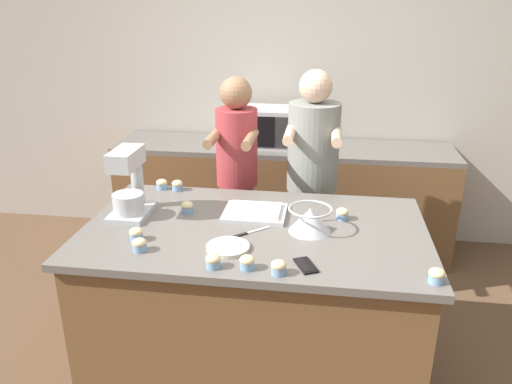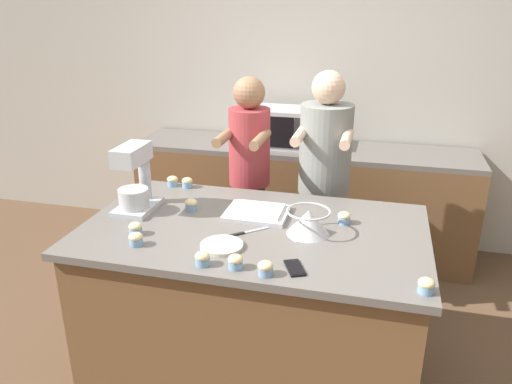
# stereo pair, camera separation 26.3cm
# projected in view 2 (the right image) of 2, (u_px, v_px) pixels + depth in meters

# --- Properties ---
(ground_plane) EXTENTS (16.00, 16.00, 0.00)m
(ground_plane) POSITION_uv_depth(u_px,v_px,m) (254.00, 368.00, 2.99)
(ground_plane) COLOR brown
(back_wall) EXTENTS (10.00, 0.06, 2.70)m
(back_wall) POSITION_uv_depth(u_px,v_px,m) (311.00, 88.00, 4.27)
(back_wall) COLOR #B2ADA3
(back_wall) RESTS_ON ground_plane
(island_counter) EXTENTS (1.81, 1.08, 0.93)m
(island_counter) POSITION_uv_depth(u_px,v_px,m) (254.00, 301.00, 2.82)
(island_counter) COLOR brown
(island_counter) RESTS_ON ground_plane
(back_counter) EXTENTS (2.80, 0.60, 0.93)m
(back_counter) POSITION_uv_depth(u_px,v_px,m) (301.00, 199.00, 4.28)
(back_counter) COLOR brown
(back_counter) RESTS_ON ground_plane
(person_left) EXTENTS (0.30, 0.48, 1.60)m
(person_left) POSITION_uv_depth(u_px,v_px,m) (249.00, 184.00, 3.47)
(person_left) COLOR brown
(person_left) RESTS_ON ground_plane
(person_right) EXTENTS (0.35, 0.51, 1.66)m
(person_right) POSITION_uv_depth(u_px,v_px,m) (323.00, 189.00, 3.35)
(person_right) COLOR brown
(person_right) RESTS_ON ground_plane
(stand_mixer) EXTENTS (0.20, 0.30, 0.38)m
(stand_mixer) POSITION_uv_depth(u_px,v_px,m) (135.00, 182.00, 2.81)
(stand_mixer) COLOR #B2B7BC
(stand_mixer) RESTS_ON island_counter
(mixing_bowl) EXTENTS (0.23, 0.23, 0.13)m
(mixing_bowl) POSITION_uv_depth(u_px,v_px,m) (308.00, 221.00, 2.55)
(mixing_bowl) COLOR #BCBCC1
(mixing_bowl) RESTS_ON island_counter
(baking_tray) EXTENTS (0.35, 0.28, 0.04)m
(baking_tray) POSITION_uv_depth(u_px,v_px,m) (257.00, 212.00, 2.79)
(baking_tray) COLOR #BCBCC1
(baking_tray) RESTS_ON island_counter
(microwave_oven) EXTENTS (0.54, 0.37, 0.31)m
(microwave_oven) POSITION_uv_depth(u_px,v_px,m) (282.00, 127.00, 4.09)
(microwave_oven) COLOR #B7B7BC
(microwave_oven) RESTS_ON back_counter
(cell_phone) EXTENTS (0.12, 0.16, 0.01)m
(cell_phone) POSITION_uv_depth(u_px,v_px,m) (295.00, 268.00, 2.24)
(cell_phone) COLOR black
(cell_phone) RESTS_ON island_counter
(small_plate) EXTENTS (0.21, 0.21, 0.02)m
(small_plate) POSITION_uv_depth(u_px,v_px,m) (222.00, 246.00, 2.43)
(small_plate) COLOR beige
(small_plate) RESTS_ON island_counter
(knife) EXTENTS (0.18, 0.16, 0.01)m
(knife) POSITION_uv_depth(u_px,v_px,m) (247.00, 232.00, 2.59)
(knife) COLOR #BCBCC1
(knife) RESTS_ON island_counter
(cupcake_0) EXTENTS (0.07, 0.07, 0.07)m
(cupcake_0) POSITION_uv_depth(u_px,v_px,m) (236.00, 261.00, 2.24)
(cupcake_0) COLOR #759EC6
(cupcake_0) RESTS_ON island_counter
(cupcake_1) EXTENTS (0.07, 0.07, 0.07)m
(cupcake_1) POSITION_uv_depth(u_px,v_px,m) (136.00, 239.00, 2.45)
(cupcake_1) COLOR #759EC6
(cupcake_1) RESTS_ON island_counter
(cupcake_2) EXTENTS (0.07, 0.07, 0.07)m
(cupcake_2) POSITION_uv_depth(u_px,v_px,m) (173.00, 181.00, 3.23)
(cupcake_2) COLOR #759EC6
(cupcake_2) RESTS_ON island_counter
(cupcake_3) EXTENTS (0.07, 0.07, 0.07)m
(cupcake_3) POSITION_uv_depth(u_px,v_px,m) (344.00, 218.00, 2.68)
(cupcake_3) COLOR #759EC6
(cupcake_3) RESTS_ON island_counter
(cupcake_4) EXTENTS (0.07, 0.07, 0.07)m
(cupcake_4) POSITION_uv_depth(u_px,v_px,m) (135.00, 228.00, 2.56)
(cupcake_4) COLOR #759EC6
(cupcake_4) RESTS_ON island_counter
(cupcake_5) EXTENTS (0.07, 0.07, 0.07)m
(cupcake_5) POSITION_uv_depth(u_px,v_px,m) (266.00, 268.00, 2.18)
(cupcake_5) COLOR #759EC6
(cupcake_5) RESTS_ON island_counter
(cupcake_6) EXTENTS (0.07, 0.07, 0.07)m
(cupcake_6) POSITION_uv_depth(u_px,v_px,m) (203.00, 258.00, 2.26)
(cupcake_6) COLOR #759EC6
(cupcake_6) RESTS_ON island_counter
(cupcake_7) EXTENTS (0.07, 0.07, 0.07)m
(cupcake_7) POSITION_uv_depth(u_px,v_px,m) (426.00, 286.00, 2.05)
(cupcake_7) COLOR #759EC6
(cupcake_7) RESTS_ON island_counter
(cupcake_8) EXTENTS (0.07, 0.07, 0.07)m
(cupcake_8) POSITION_uv_depth(u_px,v_px,m) (187.00, 182.00, 3.20)
(cupcake_8) COLOR #759EC6
(cupcake_8) RESTS_ON island_counter
(cupcake_9) EXTENTS (0.07, 0.07, 0.07)m
(cupcake_9) POSITION_uv_depth(u_px,v_px,m) (191.00, 204.00, 2.86)
(cupcake_9) COLOR #759EC6
(cupcake_9) RESTS_ON island_counter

